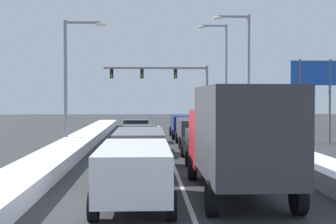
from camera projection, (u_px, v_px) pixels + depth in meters
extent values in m
plane|color=#333335|center=(171.00, 160.00, 23.35)|extent=(120.00, 120.00, 0.00)
cube|color=silver|center=(168.00, 150.00, 27.61)|extent=(0.14, 46.93, 0.01)
cube|color=white|center=(259.00, 144.00, 27.83)|extent=(1.84, 46.93, 0.63)
cube|color=white|center=(75.00, 145.00, 27.38)|extent=(1.82, 46.93, 0.59)
cube|color=maroon|center=(224.00, 138.00, 17.39)|extent=(2.35, 2.20, 2.00)
cube|color=#333338|center=(244.00, 131.00, 13.78)|extent=(2.35, 5.00, 2.60)
cylinder|color=black|center=(192.00, 167.00, 17.68)|extent=(0.28, 0.92, 0.92)
cylinder|color=black|center=(253.00, 167.00, 17.77)|extent=(0.28, 0.92, 0.92)
cylinder|color=black|center=(212.00, 198.00, 12.28)|extent=(0.28, 0.92, 0.92)
cylinder|color=black|center=(299.00, 198.00, 12.38)|extent=(0.28, 0.92, 0.92)
cube|color=black|center=(204.00, 148.00, 22.68)|extent=(1.82, 4.50, 0.70)
cube|color=black|center=(204.00, 136.00, 22.52)|extent=(1.64, 2.20, 0.55)
cube|color=red|center=(194.00, 151.00, 20.45)|extent=(0.24, 0.08, 0.14)
cube|color=red|center=(226.00, 151.00, 20.51)|extent=(0.24, 0.08, 0.14)
cylinder|color=black|center=(183.00, 151.00, 24.20)|extent=(0.22, 0.66, 0.66)
cylinder|color=black|center=(218.00, 151.00, 24.28)|extent=(0.22, 0.66, 0.66)
cylinder|color=black|center=(188.00, 159.00, 21.11)|extent=(0.22, 0.66, 0.66)
cylinder|color=black|center=(228.00, 159.00, 21.18)|extent=(0.22, 0.66, 0.66)
cube|color=#38383D|center=(194.00, 129.00, 29.83)|extent=(1.95, 4.90, 1.25)
cube|color=black|center=(198.00, 127.00, 27.41)|extent=(1.56, 0.06, 0.55)
cube|color=red|center=(185.00, 134.00, 27.40)|extent=(0.20, 0.08, 0.28)
cube|color=red|center=(212.00, 134.00, 27.47)|extent=(0.20, 0.08, 0.28)
cylinder|color=black|center=(177.00, 138.00, 31.51)|extent=(0.25, 0.74, 0.74)
cylinder|color=black|center=(206.00, 137.00, 31.59)|extent=(0.25, 0.74, 0.74)
cylinder|color=black|center=(181.00, 143.00, 28.11)|extent=(0.25, 0.74, 0.74)
cylinder|color=black|center=(213.00, 142.00, 28.19)|extent=(0.25, 0.74, 0.74)
cube|color=navy|center=(185.00, 124.00, 35.80)|extent=(1.95, 4.90, 1.25)
cube|color=black|center=(188.00, 122.00, 33.38)|extent=(1.56, 0.06, 0.55)
cube|color=red|center=(176.00, 127.00, 33.37)|extent=(0.20, 0.08, 0.28)
cube|color=red|center=(199.00, 127.00, 33.44)|extent=(0.20, 0.08, 0.28)
cylinder|color=black|center=(171.00, 131.00, 37.47)|extent=(0.25, 0.74, 0.74)
cylinder|color=black|center=(195.00, 131.00, 37.56)|extent=(0.25, 0.74, 0.74)
cylinder|color=black|center=(173.00, 135.00, 34.08)|extent=(0.25, 0.74, 0.74)
cylinder|color=black|center=(200.00, 134.00, 34.16)|extent=(0.25, 0.74, 0.74)
cube|color=silver|center=(134.00, 168.00, 13.49)|extent=(1.95, 4.90, 1.25)
cube|color=black|center=(131.00, 172.00, 11.08)|extent=(1.56, 0.06, 0.55)
cube|color=red|center=(98.00, 188.00, 11.06)|extent=(0.20, 0.08, 0.28)
cube|color=red|center=(165.00, 188.00, 11.13)|extent=(0.20, 0.08, 0.28)
cylinder|color=black|center=(106.00, 182.00, 15.17)|extent=(0.25, 0.74, 0.74)
cylinder|color=black|center=(166.00, 181.00, 15.25)|extent=(0.25, 0.74, 0.74)
cylinder|color=black|center=(93.00, 206.00, 11.77)|extent=(0.25, 0.74, 0.74)
cylinder|color=black|center=(171.00, 206.00, 11.86)|extent=(0.25, 0.74, 0.74)
cube|color=slate|center=(139.00, 146.00, 19.63)|extent=(1.95, 4.90, 1.25)
cube|color=black|center=(138.00, 145.00, 17.22)|extent=(1.56, 0.06, 0.55)
cube|color=red|center=(116.00, 156.00, 17.21)|extent=(0.20, 0.08, 0.28)
cube|color=red|center=(160.00, 155.00, 17.27)|extent=(0.20, 0.08, 0.28)
cylinder|color=black|center=(118.00, 157.00, 21.31)|extent=(0.25, 0.74, 0.74)
cylinder|color=black|center=(161.00, 157.00, 21.39)|extent=(0.25, 0.74, 0.74)
cylinder|color=black|center=(113.00, 169.00, 17.92)|extent=(0.25, 0.74, 0.74)
cylinder|color=black|center=(164.00, 168.00, 18.00)|extent=(0.25, 0.74, 0.74)
cube|color=maroon|center=(139.00, 141.00, 26.16)|extent=(1.82, 4.50, 0.70)
cube|color=black|center=(139.00, 130.00, 25.99)|extent=(1.64, 2.20, 0.55)
cube|color=red|center=(124.00, 143.00, 23.93)|extent=(0.24, 0.08, 0.14)
cube|color=red|center=(152.00, 143.00, 23.99)|extent=(0.24, 0.08, 0.14)
cylinder|color=black|center=(124.00, 144.00, 27.68)|extent=(0.22, 0.66, 0.66)
cylinder|color=black|center=(155.00, 144.00, 27.75)|extent=(0.22, 0.66, 0.66)
cylinder|color=black|center=(121.00, 150.00, 24.58)|extent=(0.22, 0.66, 0.66)
cylinder|color=black|center=(155.00, 150.00, 24.66)|extent=(0.22, 0.66, 0.66)
cube|color=#1E5633|center=(136.00, 132.00, 32.77)|extent=(1.82, 4.50, 0.70)
cube|color=black|center=(136.00, 123.00, 32.60)|extent=(1.64, 2.20, 0.55)
cube|color=red|center=(125.00, 133.00, 30.54)|extent=(0.24, 0.08, 0.14)
cube|color=red|center=(147.00, 133.00, 30.60)|extent=(0.24, 0.08, 0.14)
cylinder|color=black|center=(124.00, 135.00, 34.29)|extent=(0.22, 0.66, 0.66)
cylinder|color=black|center=(149.00, 135.00, 34.36)|extent=(0.22, 0.66, 0.66)
cylinder|color=black|center=(122.00, 139.00, 31.19)|extent=(0.22, 0.66, 0.66)
cylinder|color=black|center=(150.00, 139.00, 31.27)|extent=(0.22, 0.66, 0.66)
cylinder|color=slate|center=(207.00, 96.00, 49.02)|extent=(0.28, 0.28, 6.20)
cube|color=slate|center=(155.00, 68.00, 48.71)|extent=(10.46, 0.20, 0.20)
cube|color=black|center=(175.00, 74.00, 48.81)|extent=(0.34, 0.34, 0.95)
sphere|color=#4C0A0A|center=(176.00, 71.00, 48.62)|extent=(0.22, 0.22, 0.22)
sphere|color=#593F0C|center=(176.00, 74.00, 48.63)|extent=(0.22, 0.22, 0.22)
sphere|color=green|center=(176.00, 77.00, 48.64)|extent=(0.22, 0.22, 0.22)
cube|color=black|center=(142.00, 74.00, 48.67)|extent=(0.34, 0.34, 0.95)
sphere|color=#4C0A0A|center=(142.00, 71.00, 48.47)|extent=(0.22, 0.22, 0.22)
sphere|color=#593F0C|center=(142.00, 74.00, 48.48)|extent=(0.22, 0.22, 0.22)
sphere|color=green|center=(142.00, 76.00, 48.49)|extent=(0.22, 0.22, 0.22)
cube|color=black|center=(112.00, 74.00, 48.53)|extent=(0.34, 0.34, 0.95)
sphere|color=#4C0A0A|center=(111.00, 71.00, 48.34)|extent=(0.22, 0.22, 0.22)
sphere|color=#593F0C|center=(112.00, 74.00, 48.35)|extent=(0.22, 0.22, 0.22)
sphere|color=green|center=(112.00, 76.00, 48.36)|extent=(0.22, 0.22, 0.22)
cylinder|color=gray|center=(248.00, 77.00, 34.12)|extent=(0.22, 0.22, 8.86)
cube|color=gray|center=(233.00, 17.00, 33.94)|extent=(2.20, 0.14, 0.14)
ellipsoid|color=#EAE5C6|center=(218.00, 18.00, 33.89)|extent=(0.70, 0.36, 0.24)
cylinder|color=gray|center=(226.00, 78.00, 42.62)|extent=(0.22, 0.22, 9.46)
cube|color=gray|center=(214.00, 26.00, 42.43)|extent=(2.20, 0.14, 0.14)
ellipsoid|color=#EAE5C6|center=(201.00, 27.00, 42.38)|extent=(0.70, 0.36, 0.24)
cylinder|color=gray|center=(65.00, 84.00, 29.29)|extent=(0.22, 0.22, 7.71)
cube|color=gray|center=(83.00, 23.00, 29.21)|extent=(2.20, 0.14, 0.14)
ellipsoid|color=#EAE5C6|center=(101.00, 24.00, 29.27)|extent=(0.70, 0.36, 0.24)
cylinder|color=#59595B|center=(299.00, 101.00, 31.29)|extent=(0.16, 0.16, 5.50)
cylinder|color=#59595B|center=(330.00, 101.00, 31.38)|extent=(0.16, 0.16, 5.50)
cube|color=#1947A5|center=(315.00, 73.00, 31.27)|extent=(3.20, 0.12, 1.60)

